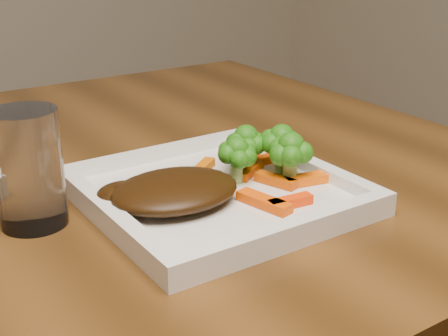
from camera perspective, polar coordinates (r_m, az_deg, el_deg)
plate at (r=0.69m, az=-0.70°, el=-2.58°), size 0.27×0.27×0.01m
steak at (r=0.65m, az=-4.52°, el=-2.05°), size 0.14×0.12×0.03m
broccoli_0 at (r=0.72m, az=2.01°, el=2.24°), size 0.06×0.06×0.07m
broccoli_1 at (r=0.72m, az=5.27°, el=1.93°), size 0.06×0.06×0.06m
broccoli_2 at (r=0.70m, az=6.10°, el=0.87°), size 0.07×0.07×0.06m
broccoli_3 at (r=0.69m, az=1.17°, el=1.06°), size 0.06×0.06×0.06m
carrot_0 at (r=0.65m, az=6.07°, el=-3.10°), size 0.05×0.02×0.01m
carrot_1 at (r=0.71m, az=7.89°, el=-0.97°), size 0.06×0.03×0.01m
carrot_2 at (r=0.65m, az=3.68°, el=-3.10°), size 0.03×0.07×0.01m
carrot_3 at (r=0.77m, az=4.47°, el=0.97°), size 0.05×0.01×0.01m
carrot_4 at (r=0.73m, az=-1.93°, el=0.02°), size 0.05×0.04×0.01m
carrot_5 at (r=0.70m, az=4.75°, el=-1.13°), size 0.03×0.05×0.01m
carrot_6 at (r=0.73m, az=2.38°, el=-0.20°), size 0.05×0.04×0.01m
drinking_glass at (r=0.64m, az=-17.41°, el=-0.07°), size 0.09×0.09×0.12m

